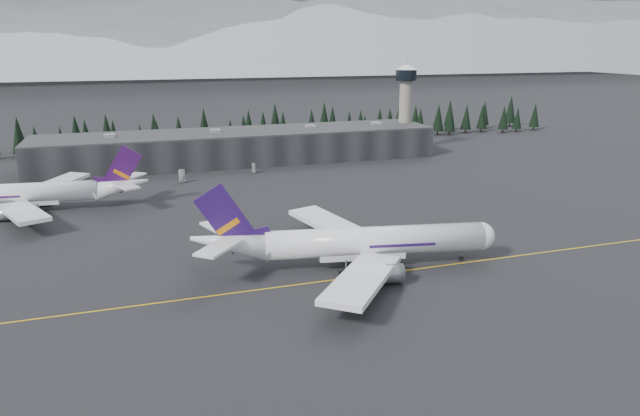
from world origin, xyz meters
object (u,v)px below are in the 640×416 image
object	(u,v)px
control_tower	(405,98)
gse_vehicle_b	(254,171)
terminal	(241,146)
gse_vehicle_a	(182,181)
jet_main	(349,243)
jet_parked	(36,193)

from	to	relation	value
control_tower	gse_vehicle_b	xyz separation A→B (m)	(-74.23, -26.01, -22.75)
terminal	gse_vehicle_b	xyz separation A→B (m)	(0.77, -23.01, -5.64)
terminal	gse_vehicle_a	xyz separation A→B (m)	(-26.32, -30.45, -5.62)
control_tower	gse_vehicle_a	bearing A→B (deg)	-161.73
terminal	jet_main	distance (m)	121.11
terminal	jet_main	bearing A→B (deg)	-89.38
jet_main	jet_parked	size ratio (longest dim) A/B	1.06
terminal	jet_main	size ratio (longest dim) A/B	2.41
jet_main	jet_parked	world-z (taller)	jet_main
jet_main	gse_vehicle_a	distance (m)	94.89
terminal	jet_parked	size ratio (longest dim) A/B	2.56
terminal	gse_vehicle_a	size ratio (longest dim) A/B	32.79
control_tower	jet_main	bearing A→B (deg)	-120.70
terminal	gse_vehicle_a	distance (m)	40.64
jet_main	gse_vehicle_a	xyz separation A→B (m)	(-27.64, 90.65, -4.86)
control_tower	gse_vehicle_a	distance (m)	109.10
jet_parked	gse_vehicle_b	world-z (taller)	jet_parked
gse_vehicle_b	jet_main	bearing A→B (deg)	-21.35
terminal	gse_vehicle_b	distance (m)	23.70
jet_main	gse_vehicle_a	world-z (taller)	jet_main
control_tower	jet_main	size ratio (longest dim) A/B	0.57
gse_vehicle_b	gse_vehicle_a	bearing A→B (deg)	-96.30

